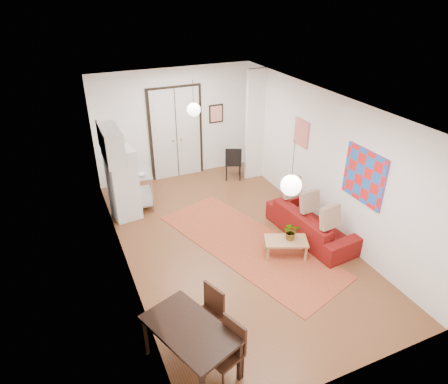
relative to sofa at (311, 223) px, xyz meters
name	(u,v)px	position (x,y,z in m)	size (l,w,h in m)	color
floor	(230,241)	(-1.62, 0.49, -0.31)	(7.00, 7.00, 0.00)	brown
ceiling	(232,103)	(-1.62, 0.49, 2.59)	(4.20, 7.00, 0.02)	silver
wall_back	(175,124)	(-1.62, 3.99, 1.14)	(4.20, 0.02, 2.90)	white
wall_front	(353,298)	(-1.62, -3.01, 1.14)	(4.20, 0.02, 2.90)	white
wall_left	(120,201)	(-3.72, 0.49, 1.14)	(0.02, 7.00, 2.90)	white
wall_right	(322,161)	(0.48, 0.49, 1.14)	(0.02, 7.00, 2.90)	white
double_doors	(176,134)	(-1.62, 3.94, 0.89)	(1.44, 0.06, 2.50)	silver
stub_partition	(255,126)	(0.23, 3.04, 1.14)	(0.50, 0.10, 2.90)	white
wall_cabinet	(112,145)	(-3.54, 1.99, 1.59)	(0.35, 1.00, 0.70)	silver
painting_popart	(364,176)	(0.45, -0.76, 1.34)	(0.05, 1.00, 1.00)	red
painting_abstract	(302,133)	(0.45, 1.29, 1.49)	(0.05, 0.50, 0.60)	beige
poster_back	(216,114)	(-0.47, 3.96, 1.29)	(0.40, 0.03, 0.50)	red
print_left	(100,136)	(-3.69, 2.49, 1.64)	(0.03, 0.44, 0.54)	brown
pendant_back	(194,110)	(-1.62, 2.49, 1.94)	(0.30, 0.30, 0.80)	white
pendant_front	(291,185)	(-1.62, -1.51, 1.94)	(0.30, 0.30, 0.80)	white
kilim_rug	(248,245)	(-1.34, 0.23, -0.30)	(1.54, 4.11, 0.01)	#B4512D
sofa	(311,223)	(0.00, 0.00, 0.00)	(2.12, 0.83, 0.62)	maroon
coffee_table	(286,242)	(-0.84, -0.37, 0.00)	(0.93, 0.74, 0.36)	tan
potted_plant	(291,231)	(-0.74, -0.37, 0.23)	(0.32, 0.27, 0.35)	#2A5D2A
kitchen_counter	(140,182)	(-2.92, 2.84, 0.24)	(0.71, 1.19, 0.86)	silver
bowl	(141,174)	(-2.92, 2.54, 0.58)	(0.20, 0.20, 0.05)	white
soap_bottle	(133,163)	(-2.97, 3.09, 0.64)	(0.08, 0.08, 0.18)	teal
fridge	(123,184)	(-3.37, 2.36, 0.50)	(0.57, 0.57, 1.62)	silver
dining_table	(190,332)	(-3.37, -2.02, 0.34)	(1.17, 1.50, 0.73)	black
dining_chair_near	(202,310)	(-3.03, -1.58, 0.21)	(0.55, 0.67, 0.91)	#321710
dining_chair_far	(221,345)	(-3.03, -2.28, 0.21)	(0.55, 0.67, 0.91)	#321710
black_side_chair	(232,158)	(-0.32, 3.26, 0.23)	(0.56, 0.57, 0.93)	black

